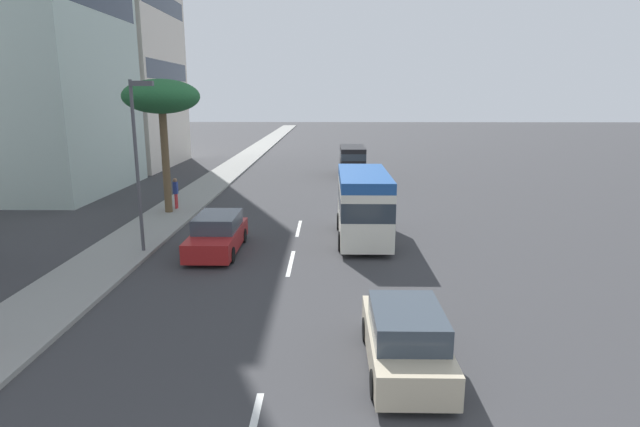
# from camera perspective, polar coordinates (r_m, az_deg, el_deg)

# --- Properties ---
(ground_plane) EXTENTS (198.00, 198.00, 0.00)m
(ground_plane) POSITION_cam_1_polar(r_m,az_deg,el_deg) (36.82, -1.36, 2.74)
(ground_plane) COLOR #38383A
(sidewalk_right) EXTENTS (162.00, 2.91, 0.15)m
(sidewalk_right) POSITION_cam_1_polar(r_m,az_deg,el_deg) (37.83, -12.59, 2.83)
(sidewalk_right) COLOR gray
(sidewalk_right) RESTS_ON ground_plane
(lane_stripe_mid) EXTENTS (3.20, 0.16, 0.01)m
(lane_stripe_mid) POSITION_cam_1_polar(r_m,az_deg,el_deg) (20.53, -3.27, -5.53)
(lane_stripe_mid) COLOR silver
(lane_stripe_mid) RESTS_ON ground_plane
(lane_stripe_far) EXTENTS (3.20, 0.16, 0.01)m
(lane_stripe_far) POSITION_cam_1_polar(r_m,az_deg,el_deg) (25.81, -2.38, -1.66)
(lane_stripe_far) COLOR silver
(lane_stripe_far) RESTS_ON ground_plane
(car_lead) EXTENTS (4.37, 1.87, 1.61)m
(car_lead) POSITION_cam_1_polar(r_m,az_deg,el_deg) (12.92, 9.47, -13.59)
(car_lead) COLOR beige
(car_lead) RESTS_ON ground_plane
(minibus_second) EXTENTS (6.19, 2.34, 3.14)m
(minibus_second) POSITION_cam_1_polar(r_m,az_deg,el_deg) (23.51, 4.84, 1.14)
(minibus_second) COLOR silver
(minibus_second) RESTS_ON ground_plane
(car_third) EXTENTS (4.74, 1.94, 1.58)m
(car_third) POSITION_cam_1_polar(r_m,az_deg,el_deg) (22.27, -11.35, -2.28)
(car_third) COLOR #A51E1E
(car_third) RESTS_ON ground_plane
(van_fourth) EXTENTS (4.99, 2.12, 2.45)m
(van_fourth) POSITION_cam_1_polar(r_m,az_deg,el_deg) (42.82, 3.61, 6.05)
(van_fourth) COLOR black
(van_fourth) RESTS_ON ground_plane
(pedestrian_mid_block) EXTENTS (0.32, 0.23, 1.77)m
(pedestrian_mid_block) POSITION_cam_1_polar(r_m,az_deg,el_deg) (30.70, -15.77, 2.36)
(pedestrian_mid_block) COLOR red
(pedestrian_mid_block) RESTS_ON sidewalk_right
(palm_tree) EXTENTS (4.08, 4.08, 7.26)m
(palm_tree) POSITION_cam_1_polar(r_m,az_deg,el_deg) (29.38, -17.24, 12.14)
(palm_tree) COLOR brown
(palm_tree) RESTS_ON sidewalk_right
(street_lamp) EXTENTS (0.24, 0.97, 6.99)m
(street_lamp) POSITION_cam_1_polar(r_m,az_deg,el_deg) (22.08, -19.59, 6.86)
(street_lamp) COLOR #4C4C51
(street_lamp) RESTS_ON sidewalk_right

